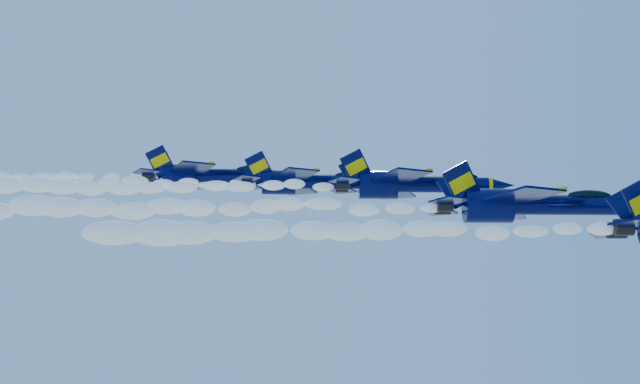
{
  "coord_description": "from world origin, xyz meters",
  "views": [
    {
      "loc": [
        -14.3,
        -70.87,
        139.53
      ],
      "look_at": [
        -12.39,
        3.0,
        154.6
      ],
      "focal_mm": 50.0,
      "sensor_mm": 36.0,
      "label": 1
    }
  ],
  "objects_px": {
    "jet_third": "(414,184)",
    "jet_fourth": "(310,182)",
    "jet_second": "(532,205)",
    "jet_fifth": "(211,176)"
  },
  "relations": [
    {
      "from": "jet_third",
      "to": "jet_fourth",
      "type": "distance_m",
      "value": 14.0
    },
    {
      "from": "jet_third",
      "to": "jet_fifth",
      "type": "height_order",
      "value": "jet_fifth"
    },
    {
      "from": "jet_third",
      "to": "jet_second",
      "type": "bearing_deg",
      "value": -45.87
    },
    {
      "from": "jet_second",
      "to": "jet_fifth",
      "type": "relative_size",
      "value": 1.04
    },
    {
      "from": "jet_third",
      "to": "jet_fourth",
      "type": "bearing_deg",
      "value": 128.49
    },
    {
      "from": "jet_fourth",
      "to": "jet_third",
      "type": "bearing_deg",
      "value": -51.51
    },
    {
      "from": "jet_second",
      "to": "jet_third",
      "type": "xyz_separation_m",
      "value": [
        -7.77,
        8.02,
        3.23
      ]
    },
    {
      "from": "jet_second",
      "to": "jet_third",
      "type": "bearing_deg",
      "value": 134.13
    },
    {
      "from": "jet_third",
      "to": "jet_fourth",
      "type": "relative_size",
      "value": 1.0
    },
    {
      "from": "jet_fourth",
      "to": "jet_second",
      "type": "bearing_deg",
      "value": -48.99
    }
  ]
}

